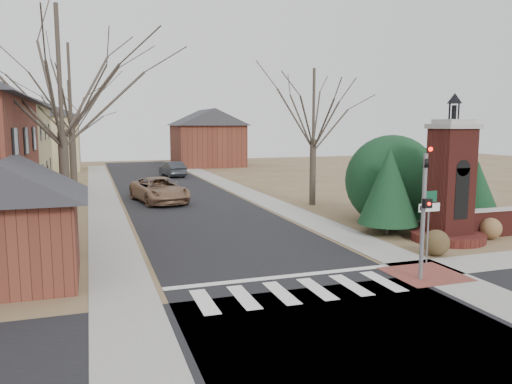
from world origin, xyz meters
name	(u,v)px	position (x,y,z in m)	size (l,w,h in m)	color
ground	(310,300)	(0.00, 0.00, 0.00)	(120.00, 120.00, 0.00)	brown
main_street	(180,197)	(0.00, 22.00, 0.01)	(8.00, 70.00, 0.01)	black
cross_street	(363,341)	(0.00, -3.00, 0.01)	(120.00, 8.00, 0.01)	black
crosswalk_zone	(299,291)	(0.00, 0.80, 0.01)	(8.00, 2.20, 0.02)	silver
stop_bar	(282,277)	(0.00, 2.30, 0.01)	(8.00, 0.35, 0.02)	silver
sidewalk_right_main	(250,194)	(5.20, 22.00, 0.01)	(2.00, 60.00, 0.02)	gray
sidewalk_left	(104,201)	(-5.20, 22.00, 0.01)	(2.00, 60.00, 0.02)	gray
curb_apron	(425,274)	(4.80, 1.00, 0.01)	(2.40, 2.40, 0.02)	brown
traffic_signal_pole	(424,203)	(4.30, 0.57, 2.59)	(0.28, 0.41, 4.50)	slate
sign_post	(429,213)	(5.59, 1.99, 1.95)	(0.90, 0.07, 2.75)	slate
brick_gate_monument	(450,192)	(9.00, 4.99, 2.17)	(3.20, 3.20, 6.47)	#581F19
garage_left	(9,216)	(-8.52, 4.49, 2.24)	(4.80, 4.80, 4.29)	brown
house_distant_left	(31,132)	(-12.01, 48.00, 4.25)	(10.80, 8.80, 8.53)	tan
house_distant_right	(207,136)	(7.99, 47.99, 3.65)	(8.80, 8.80, 7.30)	brown
evergreen_near	(389,186)	(7.20, 7.00, 2.30)	(2.80, 2.80, 4.10)	#473D33
evergreen_mid	(432,175)	(10.50, 8.20, 2.60)	(3.40, 3.40, 4.70)	#473D33
evergreen_far	(477,189)	(12.50, 7.20, 1.90)	(2.40, 2.40, 3.30)	#473D33
evergreen_mass	(391,177)	(9.00, 9.50, 2.40)	(4.80, 4.80, 4.80)	#11331B
bare_tree_0	(59,60)	(-7.00, 9.00, 7.70)	(8.05, 8.05, 11.15)	#473D33
bare_tree_1	(69,79)	(-7.00, 22.00, 8.03)	(8.40, 8.40, 11.64)	#473D33
bare_tree_2	(69,103)	(-7.50, 35.00, 7.03)	(7.35, 7.35, 10.19)	#473D33
bare_tree_3	(314,99)	(7.50, 16.00, 6.69)	(7.00, 7.00, 9.70)	#473D33
pickup_truck	(159,190)	(-1.69, 20.13, 0.82)	(2.73, 5.93, 1.65)	#87644A
distant_car	(172,169)	(1.78, 36.43, 0.75)	(1.60, 4.58, 1.51)	#303337
dry_shrub_left	(436,243)	(6.80, 3.00, 0.52)	(1.04, 1.04, 1.04)	#4D3D23
dry_shrub_right	(491,228)	(11.00, 4.60, 0.49)	(0.97, 0.97, 0.97)	brown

